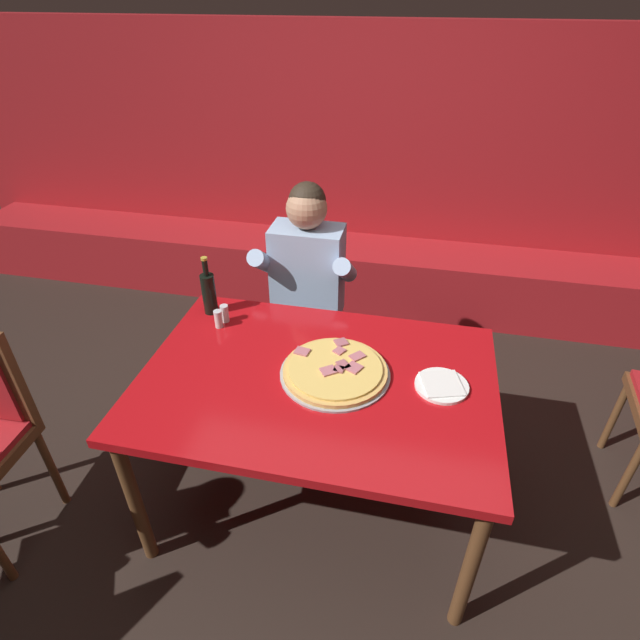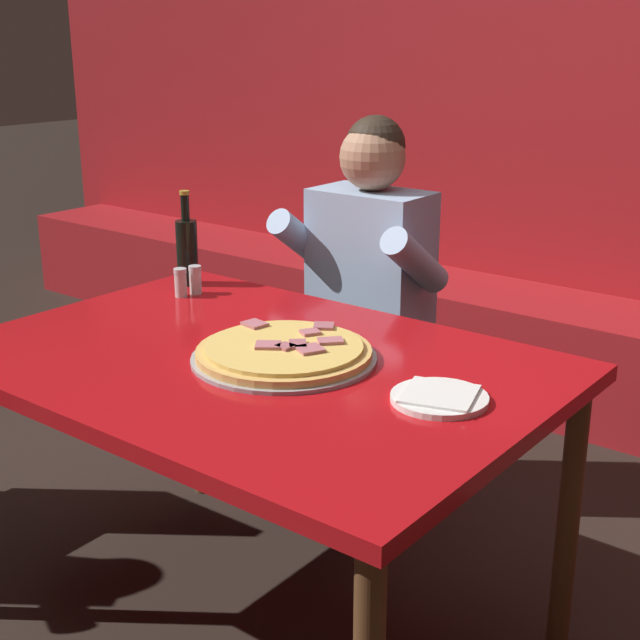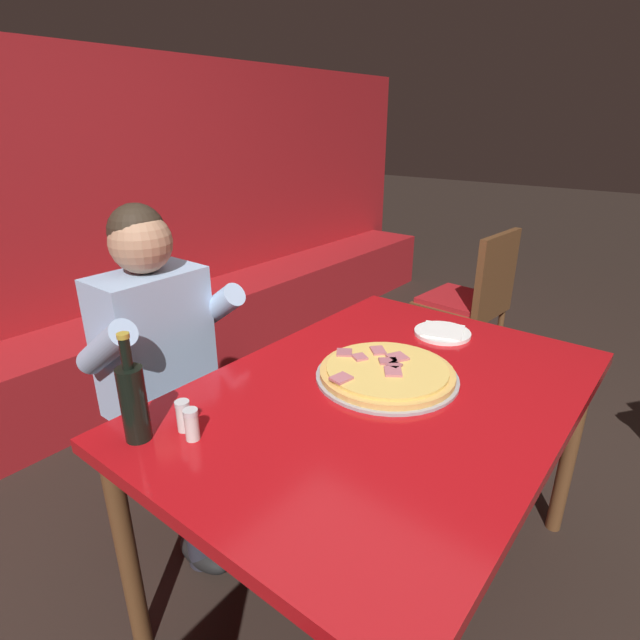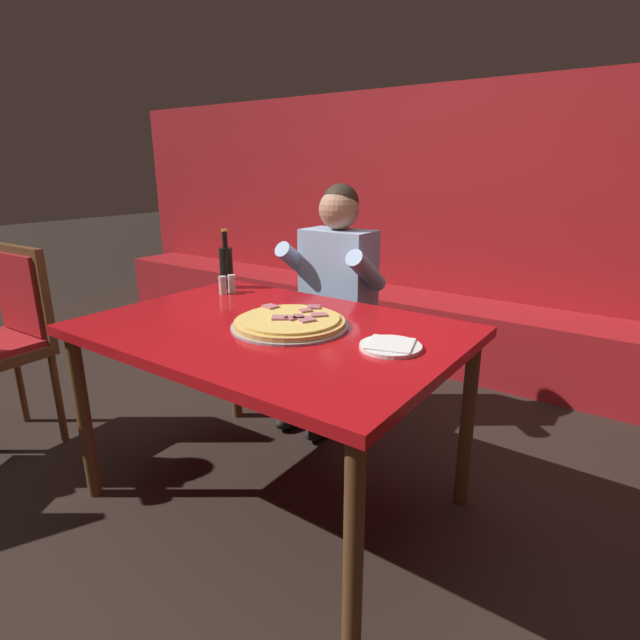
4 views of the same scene
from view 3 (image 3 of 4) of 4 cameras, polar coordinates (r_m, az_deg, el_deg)
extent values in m
plane|color=black|center=(2.02, 6.16, -27.22)|extent=(24.00, 24.00, 0.00)
cube|color=#A3191E|center=(3.12, -29.39, 8.51)|extent=(6.80, 0.16, 1.90)
cube|color=#A3191E|center=(3.06, -24.49, -5.25)|extent=(6.46, 0.48, 0.46)
cylinder|color=brown|center=(2.16, 26.60, -13.31)|extent=(0.06, 0.06, 0.73)
cylinder|color=brown|center=(1.68, -21.15, -23.82)|extent=(0.06, 0.06, 0.73)
cylinder|color=brown|center=(2.41, 6.19, -7.01)|extent=(0.06, 0.06, 0.73)
cube|color=#B20F14|center=(1.54, 7.30, -8.55)|extent=(1.42, 0.99, 0.04)
cylinder|color=#9E9EA3|center=(1.59, 7.63, -6.41)|extent=(0.45, 0.45, 0.01)
cylinder|color=#DBA856|center=(1.59, 7.66, -5.97)|extent=(0.42, 0.42, 0.02)
cylinder|color=#E5BC5B|center=(1.58, 7.68, -5.52)|extent=(0.38, 0.38, 0.01)
cube|color=#B76670|center=(1.64, 8.83, -4.21)|extent=(0.08, 0.08, 0.01)
cube|color=#A85B66|center=(1.60, 7.79, -4.68)|extent=(0.07, 0.07, 0.01)
cube|color=#B76670|center=(1.49, 2.44, -6.66)|extent=(0.07, 0.06, 0.01)
cube|color=#A85B66|center=(1.58, 8.49, -5.14)|extent=(0.04, 0.04, 0.01)
cube|color=#A85B66|center=(1.65, 2.80, -3.73)|extent=(0.07, 0.07, 0.01)
cube|color=#B76670|center=(1.62, 4.56, -4.24)|extent=(0.06, 0.06, 0.01)
cube|color=#B76670|center=(1.67, 6.65, -3.48)|extent=(0.07, 0.07, 0.01)
cube|color=#B76670|center=(1.54, 8.28, -5.82)|extent=(0.08, 0.08, 0.01)
cylinder|color=white|center=(1.94, 13.81, -1.44)|extent=(0.21, 0.21, 0.01)
cube|color=white|center=(1.93, 13.84, -1.17)|extent=(0.19, 0.19, 0.01)
cylinder|color=black|center=(1.34, -20.49, -9.01)|extent=(0.07, 0.07, 0.20)
cylinder|color=black|center=(1.27, -21.31, -3.58)|extent=(0.03, 0.03, 0.08)
cylinder|color=#B29933|center=(1.26, -21.60, -1.68)|extent=(0.03, 0.03, 0.01)
cylinder|color=silver|center=(1.33, -14.43, -11.75)|extent=(0.04, 0.04, 0.07)
cylinder|color=silver|center=(1.33, -14.37, -12.26)|extent=(0.03, 0.03, 0.04)
cylinder|color=silver|center=(1.30, -14.60, -10.17)|extent=(0.04, 0.04, 0.01)
cylinder|color=silver|center=(1.37, -15.32, -10.77)|extent=(0.04, 0.04, 0.07)
cylinder|color=#28231E|center=(1.37, -15.26, -11.27)|extent=(0.03, 0.03, 0.04)
cylinder|color=silver|center=(1.34, -15.50, -9.22)|extent=(0.04, 0.04, 0.01)
ellipsoid|color=black|center=(2.07, -13.13, -24.54)|extent=(0.11, 0.24, 0.09)
ellipsoid|color=black|center=(2.16, -8.71, -21.81)|extent=(0.11, 0.24, 0.09)
cylinder|color=#282833|center=(1.94, -13.62, -20.76)|extent=(0.11, 0.11, 0.43)
cylinder|color=#282833|center=(2.03, -9.02, -18.03)|extent=(0.11, 0.11, 0.43)
cube|color=#282833|center=(1.88, -13.93, -11.52)|extent=(0.34, 0.40, 0.12)
cube|color=#9EBCE0|center=(1.90, -18.41, -2.38)|extent=(0.38, 0.22, 0.52)
cylinder|color=#9EBCE0|center=(1.71, -23.28, -2.95)|extent=(0.09, 0.30, 0.25)
cylinder|color=#9EBCE0|center=(1.93, -12.00, 1.22)|extent=(0.09, 0.30, 0.25)
sphere|color=tan|center=(1.79, -19.81, 8.33)|extent=(0.21, 0.21, 0.21)
sphere|color=#2D2319|center=(1.80, -20.21, 9.46)|extent=(0.19, 0.19, 0.19)
cylinder|color=brown|center=(3.48, 14.03, -0.71)|extent=(0.04, 0.04, 0.45)
cylinder|color=brown|center=(3.18, 10.60, -2.66)|extent=(0.04, 0.04, 0.45)
cylinder|color=brown|center=(3.33, 19.67, -2.42)|extent=(0.04, 0.04, 0.45)
cylinder|color=brown|center=(3.01, 16.66, -4.65)|extent=(0.04, 0.04, 0.45)
cube|color=brown|center=(3.15, 15.70, 1.60)|extent=(0.47, 0.47, 0.05)
cube|color=#A3191E|center=(3.14, 15.77, 2.29)|extent=(0.44, 0.44, 0.03)
cube|color=brown|center=(3.00, 19.54, 5.11)|extent=(0.44, 0.08, 0.45)
cube|color=#A3191E|center=(3.01, 19.11, 5.22)|extent=(0.36, 0.05, 0.37)
camera|label=1|loc=(1.79, 75.99, 25.35)|focal=28.00mm
camera|label=2|loc=(2.65, 58.48, 11.89)|focal=50.00mm
camera|label=4|loc=(2.47, 55.89, 8.61)|focal=28.00mm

